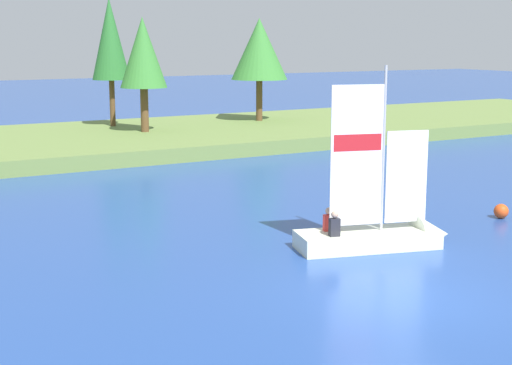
# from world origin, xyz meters

# --- Properties ---
(ground_plane) EXTENTS (200.00, 200.00, 0.00)m
(ground_plane) POSITION_xyz_m (0.00, 0.00, 0.00)
(ground_plane) COLOR #234793
(shore_bank) EXTENTS (80.00, 14.14, 0.72)m
(shore_bank) POSITION_xyz_m (0.00, 27.13, 0.36)
(shore_bank) COLOR olive
(shore_bank) RESTS_ON ground
(shoreline_tree_midleft) EXTENTS (2.20, 2.20, 7.45)m
(shoreline_tree_midleft) POSITION_xyz_m (3.79, 30.56, 5.77)
(shoreline_tree_midleft) COLOR brown
(shoreline_tree_midleft) RESTS_ON shore_bank
(shoreline_tree_centre) EXTENTS (2.57, 2.57, 6.28)m
(shoreline_tree_centre) POSITION_xyz_m (4.40, 26.98, 5.03)
(shoreline_tree_centre) COLOR brown
(shoreline_tree_centre) RESTS_ON shore_bank
(shoreline_tree_midright) EXTENTS (3.52, 3.52, 6.37)m
(shoreline_tree_midright) POSITION_xyz_m (12.85, 28.90, 5.17)
(shoreline_tree_midright) COLOR brown
(shoreline_tree_midright) RESTS_ON shore_bank
(sailboat) EXTENTS (4.69, 2.44, 5.46)m
(sailboat) POSITION_xyz_m (2.50, 3.67, 0.42)
(sailboat) COLOR silver
(sailboat) RESTS_ON ground
(channel_buoy) EXTENTS (0.48, 0.48, 0.48)m
(channel_buoy) POSITION_xyz_m (7.93, 4.52, 0.24)
(channel_buoy) COLOR #E54C19
(channel_buoy) RESTS_ON ground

